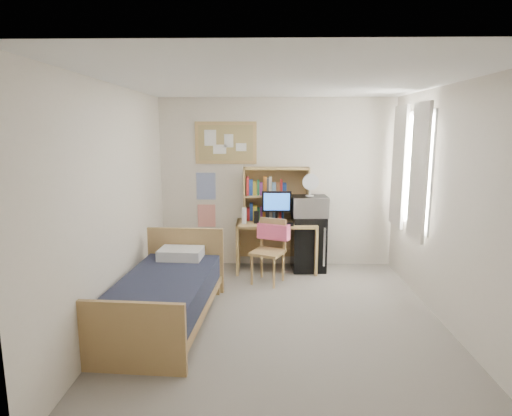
{
  "coord_description": "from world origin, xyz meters",
  "views": [
    {
      "loc": [
        -0.17,
        -4.5,
        2.12
      ],
      "look_at": [
        -0.3,
        1.2,
        1.07
      ],
      "focal_mm": 30.0,
      "sensor_mm": 36.0,
      "label": 1
    }
  ],
  "objects_px": {
    "bulletin_board": "(226,143)",
    "speaker_left": "(256,217)",
    "bed": "(164,302)",
    "microwave": "(309,206)",
    "desk_fan": "(310,186)",
    "desk": "(276,246)",
    "mini_fridge": "(308,243)",
    "desk_chair": "(268,252)",
    "monitor": "(277,208)",
    "speaker_right": "(297,218)"
  },
  "relations": [
    {
      "from": "desk",
      "to": "desk_chair",
      "type": "relative_size",
      "value": 1.33
    },
    {
      "from": "bed",
      "to": "microwave",
      "type": "xyz_separation_m",
      "value": [
        1.77,
        1.92,
        0.73
      ]
    },
    {
      "from": "desk",
      "to": "speaker_right",
      "type": "distance_m",
      "value": 0.54
    },
    {
      "from": "bulletin_board",
      "to": "desk",
      "type": "xyz_separation_m",
      "value": [
        0.77,
        -0.3,
        -1.55
      ]
    },
    {
      "from": "microwave",
      "to": "desk",
      "type": "bearing_deg",
      "value": -179.15
    },
    {
      "from": "desk_chair",
      "to": "speaker_left",
      "type": "bearing_deg",
      "value": 132.71
    },
    {
      "from": "monitor",
      "to": "speaker_right",
      "type": "bearing_deg",
      "value": 0.0
    },
    {
      "from": "monitor",
      "to": "speaker_left",
      "type": "distance_m",
      "value": 0.33
    },
    {
      "from": "desk_fan",
      "to": "bulletin_board",
      "type": "bearing_deg",
      "value": 165.08
    },
    {
      "from": "desk",
      "to": "speaker_right",
      "type": "height_order",
      "value": "speaker_right"
    },
    {
      "from": "bed",
      "to": "mini_fridge",
      "type": "bearing_deg",
      "value": 51.54
    },
    {
      "from": "bulletin_board",
      "to": "monitor",
      "type": "xyz_separation_m",
      "value": [
        0.77,
        -0.36,
        -0.94
      ]
    },
    {
      "from": "desk",
      "to": "desk_chair",
      "type": "bearing_deg",
      "value": -104.06
    },
    {
      "from": "desk",
      "to": "mini_fridge",
      "type": "bearing_deg",
      "value": 5.07
    },
    {
      "from": "desk_chair",
      "to": "microwave",
      "type": "distance_m",
      "value": 1.02
    },
    {
      "from": "desk_fan",
      "to": "monitor",
      "type": "bearing_deg",
      "value": -172.29
    },
    {
      "from": "desk",
      "to": "mini_fridge",
      "type": "height_order",
      "value": "mini_fridge"
    },
    {
      "from": "mini_fridge",
      "to": "speaker_left",
      "type": "height_order",
      "value": "speaker_left"
    },
    {
      "from": "bulletin_board",
      "to": "desk_fan",
      "type": "relative_size",
      "value": 3.11
    },
    {
      "from": "mini_fridge",
      "to": "speaker_right",
      "type": "height_order",
      "value": "speaker_right"
    },
    {
      "from": "bulletin_board",
      "to": "monitor",
      "type": "relative_size",
      "value": 2.03
    },
    {
      "from": "bulletin_board",
      "to": "monitor",
      "type": "height_order",
      "value": "bulletin_board"
    },
    {
      "from": "desk_fan",
      "to": "desk_chair",
      "type": "bearing_deg",
      "value": -139.32
    },
    {
      "from": "speaker_left",
      "to": "desk",
      "type": "bearing_deg",
      "value": 11.31
    },
    {
      "from": "bed",
      "to": "desk_fan",
      "type": "height_order",
      "value": "desk_fan"
    },
    {
      "from": "bulletin_board",
      "to": "speaker_left",
      "type": "xyz_separation_m",
      "value": [
        0.47,
        -0.37,
        -1.08
      ]
    },
    {
      "from": "monitor",
      "to": "speaker_left",
      "type": "bearing_deg",
      "value": -180.0
    },
    {
      "from": "desk",
      "to": "monitor",
      "type": "bearing_deg",
      "value": -90.0
    },
    {
      "from": "bulletin_board",
      "to": "desk_chair",
      "type": "bearing_deg",
      "value": -53.39
    },
    {
      "from": "bulletin_board",
      "to": "speaker_left",
      "type": "relative_size",
      "value": 5.22
    },
    {
      "from": "mini_fridge",
      "to": "bed",
      "type": "distance_m",
      "value": 2.63
    },
    {
      "from": "desk_chair",
      "to": "monitor",
      "type": "height_order",
      "value": "monitor"
    },
    {
      "from": "bed",
      "to": "microwave",
      "type": "bearing_deg",
      "value": 51.22
    },
    {
      "from": "mini_fridge",
      "to": "desk_fan",
      "type": "bearing_deg",
      "value": -90.0
    },
    {
      "from": "desk",
      "to": "bed",
      "type": "distance_m",
      "value": 2.28
    },
    {
      "from": "microwave",
      "to": "speaker_left",
      "type": "bearing_deg",
      "value": -175.89
    },
    {
      "from": "bulletin_board",
      "to": "bed",
      "type": "relative_size",
      "value": 0.49
    },
    {
      "from": "speaker_left",
      "to": "speaker_right",
      "type": "relative_size",
      "value": 1.16
    },
    {
      "from": "desk_chair",
      "to": "monitor",
      "type": "bearing_deg",
      "value": 99.32
    },
    {
      "from": "bulletin_board",
      "to": "mini_fridge",
      "type": "bearing_deg",
      "value": -11.2
    },
    {
      "from": "desk",
      "to": "desk_fan",
      "type": "height_order",
      "value": "desk_fan"
    },
    {
      "from": "monitor",
      "to": "desk_fan",
      "type": "xyz_separation_m",
      "value": [
        0.49,
        0.09,
        0.31
      ]
    },
    {
      "from": "desk_chair",
      "to": "microwave",
      "type": "bearing_deg",
      "value": 67.58
    },
    {
      "from": "desk_fan",
      "to": "speaker_right",
      "type": "bearing_deg",
      "value": -158.62
    },
    {
      "from": "monitor",
      "to": "speaker_right",
      "type": "xyz_separation_m",
      "value": [
        0.3,
        0.01,
        -0.15
      ]
    },
    {
      "from": "speaker_right",
      "to": "monitor",
      "type": "bearing_deg",
      "value": -180.0
    },
    {
      "from": "microwave",
      "to": "mini_fridge",
      "type": "bearing_deg",
      "value": 90.0
    },
    {
      "from": "mini_fridge",
      "to": "speaker_right",
      "type": "xyz_separation_m",
      "value": [
        -0.19,
        -0.11,
        0.4
      ]
    },
    {
      "from": "bulletin_board",
      "to": "desk_fan",
      "type": "height_order",
      "value": "bulletin_board"
    },
    {
      "from": "microwave",
      "to": "speaker_right",
      "type": "bearing_deg",
      "value": -158.62
    }
  ]
}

